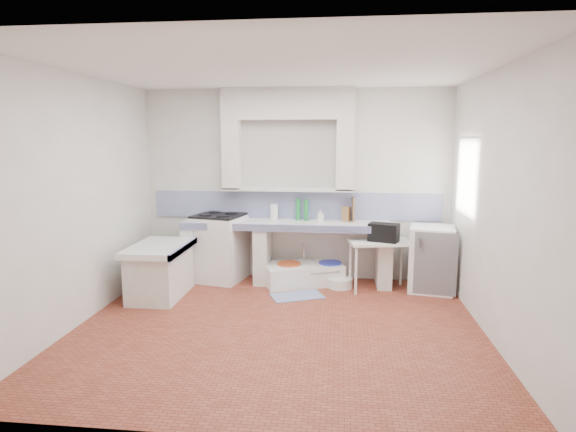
# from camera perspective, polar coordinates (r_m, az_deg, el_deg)

# --- Properties ---
(floor) EXTENTS (4.50, 4.50, 0.00)m
(floor) POSITION_cam_1_polar(r_m,az_deg,el_deg) (5.45, -1.17, -13.22)
(floor) COLOR brown
(floor) RESTS_ON ground
(ceiling) EXTENTS (4.50, 4.50, 0.00)m
(ceiling) POSITION_cam_1_polar(r_m,az_deg,el_deg) (5.08, -1.28, 17.37)
(ceiling) COLOR silver
(ceiling) RESTS_ON ground
(wall_back) EXTENTS (4.50, 0.00, 4.50)m
(wall_back) POSITION_cam_1_polar(r_m,az_deg,el_deg) (7.06, 0.88, 3.71)
(wall_back) COLOR silver
(wall_back) RESTS_ON ground
(wall_front) EXTENTS (4.50, 0.00, 4.50)m
(wall_front) POSITION_cam_1_polar(r_m,az_deg,el_deg) (3.14, -5.97, -3.37)
(wall_front) COLOR silver
(wall_front) RESTS_ON ground
(wall_left) EXTENTS (0.00, 4.50, 4.50)m
(wall_left) POSITION_cam_1_polar(r_m,az_deg,el_deg) (5.82, -23.80, 1.73)
(wall_left) COLOR silver
(wall_left) RESTS_ON ground
(wall_right) EXTENTS (0.00, 4.50, 4.50)m
(wall_right) POSITION_cam_1_polar(r_m,az_deg,el_deg) (5.28, 23.75, 1.05)
(wall_right) COLOR silver
(wall_right) RESTS_ON ground
(alcove_mass) EXTENTS (1.90, 0.25, 0.45)m
(alcove_mass) POSITION_cam_1_polar(r_m,az_deg,el_deg) (6.93, -0.04, 13.34)
(alcove_mass) COLOR silver
(alcove_mass) RESTS_ON ground
(window_frame) EXTENTS (0.35, 0.86, 1.06)m
(window_frame) POSITION_cam_1_polar(r_m,az_deg,el_deg) (6.46, 22.19, 4.29)
(window_frame) COLOR #3C2513
(window_frame) RESTS_ON ground
(lace_valance) EXTENTS (0.01, 0.84, 0.24)m
(lace_valance) POSITION_cam_1_polar(r_m,az_deg,el_deg) (6.40, 21.14, 7.73)
(lace_valance) COLOR white
(lace_valance) RESTS_ON ground
(counter_slab) EXTENTS (3.00, 0.60, 0.08)m
(counter_slab) POSITION_cam_1_polar(r_m,az_deg,el_deg) (6.84, -0.20, -1.03)
(counter_slab) COLOR white
(counter_slab) RESTS_ON ground
(counter_lip) EXTENTS (3.00, 0.04, 0.10)m
(counter_lip) POSITION_cam_1_polar(r_m,az_deg,el_deg) (6.57, -0.47, -1.46)
(counter_lip) COLOR navy
(counter_lip) RESTS_ON ground
(counter_pier_left) EXTENTS (0.20, 0.55, 0.82)m
(counter_pier_left) POSITION_cam_1_polar(r_m,az_deg,el_deg) (7.23, -11.33, -4.31)
(counter_pier_left) COLOR silver
(counter_pier_left) RESTS_ON ground
(counter_pier_mid) EXTENTS (0.20, 0.55, 0.82)m
(counter_pier_mid) POSITION_cam_1_polar(r_m,az_deg,el_deg) (6.99, -3.06, -4.61)
(counter_pier_mid) COLOR silver
(counter_pier_mid) RESTS_ON ground
(counter_pier_right) EXTENTS (0.20, 0.55, 0.82)m
(counter_pier_right) POSITION_cam_1_polar(r_m,az_deg,el_deg) (6.93, 11.43, -4.90)
(counter_pier_right) COLOR silver
(counter_pier_right) RESTS_ON ground
(peninsula_top) EXTENTS (0.70, 1.10, 0.08)m
(peninsula_top) POSITION_cam_1_polar(r_m,az_deg,el_deg) (6.50, -15.20, -3.71)
(peninsula_top) COLOR white
(peninsula_top) RESTS_ON ground
(peninsula_base) EXTENTS (0.60, 1.00, 0.62)m
(peninsula_base) POSITION_cam_1_polar(r_m,az_deg,el_deg) (6.59, -15.07, -6.68)
(peninsula_base) COLOR silver
(peninsula_base) RESTS_ON ground
(peninsula_lip) EXTENTS (0.04, 1.10, 0.10)m
(peninsula_lip) POSITION_cam_1_polar(r_m,az_deg,el_deg) (6.39, -12.43, -3.83)
(peninsula_lip) COLOR navy
(peninsula_lip) RESTS_ON ground
(backsplash) EXTENTS (4.27, 0.03, 0.40)m
(backsplash) POSITION_cam_1_polar(r_m,az_deg,el_deg) (7.08, 0.87, 1.28)
(backsplash) COLOR navy
(backsplash) RESTS_ON ground
(stove) EXTENTS (0.81, 0.79, 0.96)m
(stove) POSITION_cam_1_polar(r_m,az_deg,el_deg) (7.12, -8.25, -3.86)
(stove) COLOR white
(stove) RESTS_ON ground
(sink) EXTENTS (1.24, 0.95, 0.26)m
(sink) POSITION_cam_1_polar(r_m,az_deg,el_deg) (6.95, 1.77, -7.05)
(sink) COLOR white
(sink) RESTS_ON ground
(side_table) EXTENTS (0.91, 0.61, 0.04)m
(side_table) POSITION_cam_1_polar(r_m,az_deg,el_deg) (6.73, 10.91, -5.84)
(side_table) COLOR white
(side_table) RESTS_ON ground
(fridge) EXTENTS (0.68, 0.68, 0.90)m
(fridge) POSITION_cam_1_polar(r_m,az_deg,el_deg) (6.86, 16.83, -4.93)
(fridge) COLOR white
(fridge) RESTS_ON ground
(bucket_red) EXTENTS (0.40, 0.40, 0.32)m
(bucket_red) POSITION_cam_1_polar(r_m,az_deg,el_deg) (6.90, 0.11, -6.93)
(bucket_red) COLOR #B9451B
(bucket_red) RESTS_ON ground
(bucket_orange) EXTENTS (0.34, 0.34, 0.28)m
(bucket_orange) POSITION_cam_1_polar(r_m,az_deg,el_deg) (6.85, 1.61, -7.24)
(bucket_orange) COLOR orange
(bucket_orange) RESTS_ON ground
(bucket_blue) EXTENTS (0.41, 0.41, 0.31)m
(bucket_blue) POSITION_cam_1_polar(r_m,az_deg,el_deg) (6.99, 5.08, -6.78)
(bucket_blue) COLOR #2634C5
(bucket_blue) RESTS_ON ground
(basin_white) EXTENTS (0.44, 0.44, 0.14)m
(basin_white) POSITION_cam_1_polar(r_m,az_deg,el_deg) (6.82, 6.26, -7.97)
(basin_white) COLOR white
(basin_white) RESTS_ON ground
(water_bottle_a) EXTENTS (0.11, 0.11, 0.31)m
(water_bottle_a) POSITION_cam_1_polar(r_m,az_deg,el_deg) (7.13, 1.20, -6.41)
(water_bottle_a) COLOR silver
(water_bottle_a) RESTS_ON ground
(water_bottle_b) EXTENTS (0.09, 0.09, 0.30)m
(water_bottle_b) POSITION_cam_1_polar(r_m,az_deg,el_deg) (7.12, 2.92, -6.49)
(water_bottle_b) COLOR silver
(water_bottle_b) RESTS_ON ground
(black_bag) EXTENTS (0.45, 0.35, 0.25)m
(black_bag) POSITION_cam_1_polar(r_m,az_deg,el_deg) (6.60, 11.43, -1.95)
(black_bag) COLOR black
(black_bag) RESTS_ON side_table
(green_bottle_a) EXTENTS (0.09, 0.09, 0.32)m
(green_bottle_a) POSITION_cam_1_polar(r_m,az_deg,el_deg) (6.94, 1.21, 0.80)
(green_bottle_a) COLOR #1E7A37
(green_bottle_a) RESTS_ON counter_slab
(green_bottle_b) EXTENTS (0.09, 0.09, 0.31)m
(green_bottle_b) POSITION_cam_1_polar(r_m,az_deg,el_deg) (6.92, 2.18, 0.71)
(green_bottle_b) COLOR #1E7A37
(green_bottle_b) RESTS_ON counter_slab
(knife_block) EXTENTS (0.13, 0.12, 0.22)m
(knife_block) POSITION_cam_1_polar(r_m,az_deg,el_deg) (6.91, 7.01, 0.24)
(knife_block) COLOR olive
(knife_block) RESTS_ON counter_slab
(cutting_board) EXTENTS (0.03, 0.25, 0.34)m
(cutting_board) POSITION_cam_1_polar(r_m,az_deg,el_deg) (6.92, 7.84, 0.77)
(cutting_board) COLOR olive
(cutting_board) RESTS_ON counter_slab
(paper_towel) EXTENTS (0.15, 0.15, 0.24)m
(paper_towel) POSITION_cam_1_polar(r_m,az_deg,el_deg) (6.99, -1.68, 0.49)
(paper_towel) COLOR white
(paper_towel) RESTS_ON counter_slab
(soap_bottle) EXTENTS (0.10, 0.10, 0.18)m
(soap_bottle) POSITION_cam_1_polar(r_m,az_deg,el_deg) (6.89, 3.91, 0.11)
(soap_bottle) COLOR white
(soap_bottle) RESTS_ON counter_slab
(rug) EXTENTS (0.77, 0.62, 0.01)m
(rug) POSITION_cam_1_polar(r_m,az_deg,el_deg) (6.43, 1.09, -9.58)
(rug) COLOR #364E9A
(rug) RESTS_ON ground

